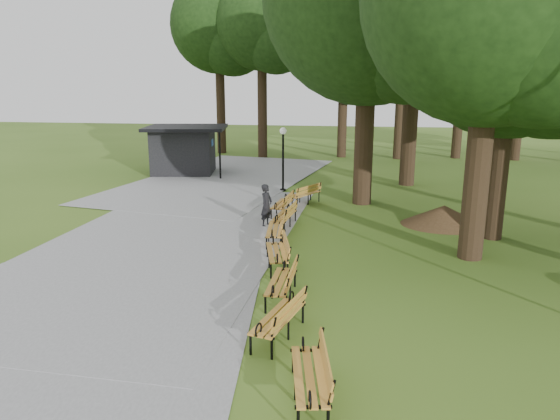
% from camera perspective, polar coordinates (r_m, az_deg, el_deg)
% --- Properties ---
extents(ground, '(100.00, 100.00, 0.00)m').
position_cam_1_polar(ground, '(13.61, -1.47, -7.76)').
color(ground, '#3E611B').
rests_on(ground, ground).
extents(path, '(12.00, 38.00, 0.06)m').
position_cam_1_polar(path, '(17.41, -12.75, -3.12)').
color(path, gray).
rests_on(path, ground).
extents(person, '(0.54, 0.66, 1.54)m').
position_cam_1_polar(person, '(18.35, -1.51, 0.50)').
color(person, black).
rests_on(person, ground).
extents(kiosk, '(4.87, 4.41, 2.70)m').
position_cam_1_polar(kiosk, '(29.68, -10.67, 6.57)').
color(kiosk, black).
rests_on(kiosk, ground).
extents(lamp_post, '(0.32, 0.32, 3.02)m').
position_cam_1_polar(lamp_post, '(24.25, 0.34, 7.19)').
color(lamp_post, black).
rests_on(lamp_post, ground).
extents(dirt_mound, '(2.54, 2.54, 0.73)m').
position_cam_1_polar(dirt_mound, '(19.54, 17.71, -0.55)').
color(dirt_mound, '#47301C').
rests_on(dirt_mound, ground).
extents(bench_0, '(0.96, 1.98, 0.88)m').
position_cam_1_polar(bench_0, '(8.72, 3.26, -17.87)').
color(bench_0, '#C3832D').
rests_on(bench_0, ground).
extents(bench_1, '(1.09, 2.00, 0.88)m').
position_cam_1_polar(bench_1, '(10.55, -0.19, -11.87)').
color(bench_1, '#C3832D').
rests_on(bench_1, ground).
extents(bench_2, '(0.66, 1.91, 0.88)m').
position_cam_1_polar(bench_2, '(12.29, 0.12, -7.99)').
color(bench_2, '#C3832D').
rests_on(bench_2, ground).
extents(bench_3, '(1.06, 2.00, 0.88)m').
position_cam_1_polar(bench_3, '(14.33, -0.34, -4.76)').
color(bench_3, '#C3832D').
rests_on(bench_3, ground).
extents(bench_4, '(0.83, 1.96, 0.88)m').
position_cam_1_polar(bench_4, '(16.52, -0.52, -2.20)').
color(bench_4, '#C3832D').
rests_on(bench_4, ground).
extents(bench_5, '(0.84, 1.96, 0.88)m').
position_cam_1_polar(bench_5, '(18.26, 0.45, -0.63)').
color(bench_5, '#C3832D').
rests_on(bench_5, ground).
extents(bench_6, '(0.81, 1.95, 0.88)m').
position_cam_1_polar(bench_6, '(20.01, 0.23, 0.67)').
color(bench_6, '#C3832D').
rests_on(bench_6, ground).
extents(bench_7, '(1.48, 1.97, 0.88)m').
position_cam_1_polar(bench_7, '(21.82, 2.68, 1.78)').
color(bench_7, '#C3832D').
rests_on(bench_7, ground).
extents(lawn_tree_1, '(6.43, 6.43, 9.74)m').
position_cam_1_polar(lawn_tree_1, '(17.90, 24.45, 17.45)').
color(lawn_tree_1, black).
rests_on(lawn_tree_1, ground).
extents(lawn_tree_4, '(6.39, 6.39, 11.94)m').
position_cam_1_polar(lawn_tree_4, '(26.67, 14.98, 21.33)').
color(lawn_tree_4, black).
rests_on(lawn_tree_4, ground).
extents(tree_backdrop, '(36.89, 9.20, 16.52)m').
position_cam_1_polar(tree_backdrop, '(36.30, 17.15, 18.45)').
color(tree_backdrop, black).
rests_on(tree_backdrop, ground).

